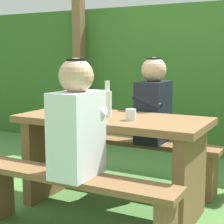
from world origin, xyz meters
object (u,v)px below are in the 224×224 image
picnic_table (112,146)px  drinking_glass (131,115)px  bench_near (72,192)px  person_black_coat (153,104)px  cell_phone (77,114)px  bottle_left (107,102)px  person_white_shirt (77,123)px  bench_far (140,153)px

picnic_table → drinking_glass: bearing=-21.7°
bench_near → person_black_coat: (0.11, 1.06, 0.45)m
bench_near → drinking_glass: size_ratio=17.86×
bench_near → person_black_coat: 1.16m
person_black_coat → cell_phone: person_black_coat is taller
bottle_left → cell_phone: bottle_left is taller
person_black_coat → drinking_glass: 0.61m
person_white_shirt → bottle_left: bearing=97.4°
picnic_table → person_black_coat: person_black_coat is taller
bench_near → person_white_shirt: bearing=4.8°
bench_far → person_black_coat: bearing=-1.7°
cell_phone → bench_far: bearing=57.8°
drinking_glass → person_black_coat: bearing=96.9°
person_white_shirt → cell_phone: size_ratio=5.14×
bench_near → person_white_shirt: size_ratio=1.95×
person_white_shirt → cell_phone: (-0.31, 0.48, -0.04)m
bench_near → person_white_shirt: person_white_shirt is taller
picnic_table → bottle_left: bottle_left is taller
bench_far → drinking_glass: 0.78m
person_white_shirt → cell_phone: 0.57m
bench_far → bench_near: bearing=-90.0°
person_white_shirt → bottle_left: size_ratio=2.72×
bench_near → drinking_glass: 0.67m
person_black_coat → bottle_left: size_ratio=2.72×
bench_far → person_white_shirt: size_ratio=1.95×
picnic_table → bench_near: 0.56m
picnic_table → bench_far: bearing=90.0°
person_white_shirt → bottle_left: 0.51m
person_black_coat → cell_phone: (-0.39, -0.58, -0.04)m
bench_near → person_black_coat: person_black_coat is taller
bottle_left → cell_phone: 0.27m
bench_near → bench_far: 1.07m
picnic_table → person_white_shirt: bearing=-85.7°
bench_far → cell_phone: size_ratio=10.00×
picnic_table → person_black_coat: (0.11, 0.53, 0.27)m
bottle_left → bench_near: bearing=-87.1°
bench_far → person_white_shirt: (0.04, -1.06, 0.45)m
person_white_shirt → cell_phone: bearing=123.3°
bench_near → bench_far: (0.00, 1.07, 0.00)m
person_white_shirt → picnic_table: bearing=94.3°
person_white_shirt → person_black_coat: size_ratio=1.00×
picnic_table → person_white_shirt: (0.04, -0.53, 0.27)m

